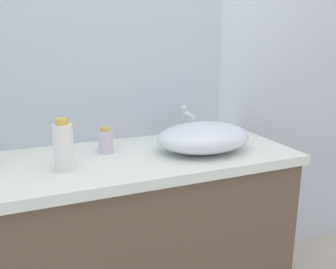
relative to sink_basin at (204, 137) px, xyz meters
The scene contains 7 objects.
bathroom_wall_rear 0.60m from the sink_basin, 125.80° to the left, with size 6.00×0.06×2.60m, color silver.
vanity_counter 0.58m from the sink_basin, 169.76° to the left, with size 1.37×0.57×0.86m.
wall_mirror_panel 0.67m from the sink_basin, 131.65° to the left, with size 1.12×0.01×1.09m, color #B2BCC6.
sink_basin is the anchor object (origin of this frame).
faucet 0.18m from the sink_basin, 90.00° to the left, with size 0.03×0.12×0.17m.
lotion_bottle 0.59m from the sink_basin, behind, with size 0.07×0.07×0.20m.
perfume_bottle 0.42m from the sink_basin, 160.93° to the left, with size 0.06×0.06×0.11m.
Camera 1 is at (-0.44, -0.97, 1.33)m, focal length 38.37 mm.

